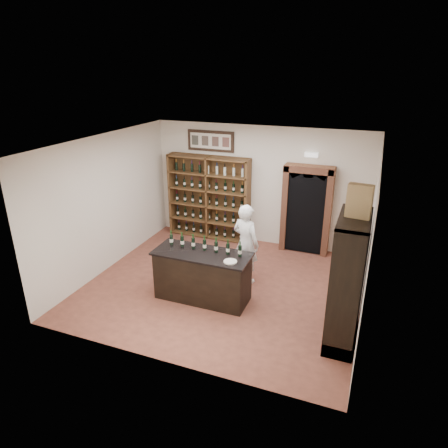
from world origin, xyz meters
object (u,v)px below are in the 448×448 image
at_px(wine_shelf, 209,197).
at_px(tasting_counter, 203,276).
at_px(counter_bottle_0, 171,240).
at_px(side_cabinet, 347,300).
at_px(wine_crate, 359,201).
at_px(shopkeeper, 246,244).

distance_m(wine_shelf, tasting_counter, 3.19).
bearing_deg(counter_bottle_0, side_cabinet, -7.05).
relative_size(wine_shelf, wine_crate, 4.28).
relative_size(side_cabinet, shopkeeper, 1.28).
height_order(shopkeeper, wine_crate, wine_crate).
height_order(side_cabinet, shopkeeper, side_cabinet).
distance_m(wine_shelf, counter_bottle_0, 2.83).
xyz_separation_m(wine_shelf, tasting_counter, (1.10, -2.93, -0.61)).
relative_size(wine_shelf, tasting_counter, 1.17).
bearing_deg(wine_crate, wine_shelf, 147.38).
height_order(wine_shelf, shopkeeper, wine_shelf).
xyz_separation_m(counter_bottle_0, shopkeeper, (1.27, 0.87, -0.25)).
distance_m(wine_shelf, wine_crate, 5.18).
bearing_deg(wine_shelf, wine_crate, -40.26).
bearing_deg(shopkeeper, wine_shelf, -31.27).
bearing_deg(wine_crate, tasting_counter, -178.61).
height_order(wine_shelf, side_cabinet, same).
distance_m(wine_shelf, side_cabinet, 5.02).
bearing_deg(counter_bottle_0, wine_shelf, 97.71).
bearing_deg(shopkeeper, tasting_counter, 79.27).
relative_size(side_cabinet, wine_crate, 4.28).
height_order(wine_shelf, tasting_counter, wine_shelf).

